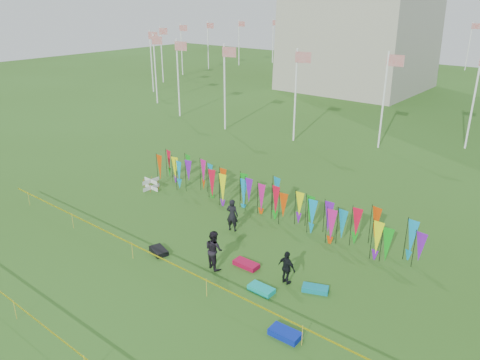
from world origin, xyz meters
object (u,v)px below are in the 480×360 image
Objects in this scene: box_kite at (151,184)px; kite_bag_black at (159,251)px; kite_bag_teal at (315,289)px; person_right at (287,268)px; kite_bag_turquoise at (261,289)px; kite_bag_blue at (285,334)px; person_mid at (214,250)px; kite_bag_red at (246,264)px; person_left at (232,215)px.

kite_bag_black is at bearing -38.39° from box_kite.
kite_bag_black reaches higher than kite_bag_teal.
kite_bag_black is at bearing 23.49° from person_right.
kite_bag_teal is (1.82, 1.52, -0.01)m from kite_bag_turquoise.
kite_bag_blue is at bearing -23.04° from box_kite.
person_mid reaches higher than kite_bag_turquoise.
kite_bag_turquoise is 3.01m from kite_bag_blue.
kite_bag_black is at bearing -174.03° from kite_bag_turquoise.
person_mid is 1.61× the size of kite_bag_blue.
person_mid reaches higher than kite_bag_blue.
person_mid is 1.54× the size of kite_bag_red.
kite_bag_turquoise is 1.03× the size of kite_bag_teal.
kite_bag_blue is at bearing 130.55° from person_right.
person_right is 1.49m from kite_bag_turquoise.
person_right is at bearing -167.55° from kite_bag_teal.
kite_bag_turquoise is at bearing 75.73° from person_right.
person_mid is 1.20× the size of person_right.
kite_bag_turquoise is at bearing 144.10° from kite_bag_blue.
kite_bag_turquoise is 2.37m from kite_bag_teal.
kite_bag_turquoise is (12.60, -4.63, -0.27)m from box_kite.
box_kite is 10.70m from person_mid.
box_kite reaches higher than kite_bag_black.
kite_bag_blue reaches higher than kite_bag_teal.
person_right reaches higher than kite_bag_turquoise.
kite_bag_blue is 1.13× the size of kite_bag_black.
person_left is 1.74× the size of kite_bag_black.
kite_bag_turquoise is at bearing 5.97° from kite_bag_black.
person_right is at bearing 68.24° from kite_bag_turquoise.
kite_bag_red is at bearing 23.36° from kite_bag_black.
box_kite is 0.66× the size of kite_bag_turquoise.
person_right is (3.40, 1.08, -0.16)m from person_mid.
kite_bag_blue is 5.15m from kite_bag_red.
kite_bag_teal is at bearing 15.40° from kite_bag_black.
kite_bag_teal is (14.42, -3.11, -0.27)m from box_kite.
person_left is 1.60× the size of kite_bag_turquoise.
person_left is 1.64× the size of kite_bag_teal.
person_left reaches higher than person_right.
kite_bag_black is at bearing -164.60° from kite_bag_teal.
person_mid is at bearing 160.30° from kite_bag_blue.
person_right is 1.42× the size of kite_bag_teal.
person_right reaches higher than kite_bag_red.
kite_bag_red is at bearing 146.44° from kite_bag_turquoise.
kite_bag_turquoise is (2.91, -0.15, -0.85)m from person_mid.
kite_bag_teal is (1.33, 0.29, -0.69)m from person_right.
box_kite is 8.02m from person_left.
kite_bag_turquoise is (-0.49, -1.23, -0.69)m from person_right.
box_kite is 0.41× the size of person_left.
kite_bag_blue is at bearing -35.90° from kite_bag_turquoise.
box_kite reaches higher than kite_bag_teal.
kite_bag_blue is (15.04, -6.40, -0.26)m from box_kite.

